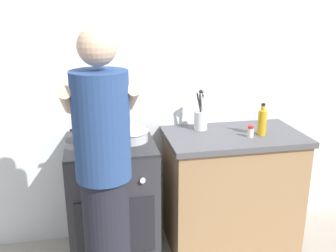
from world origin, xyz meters
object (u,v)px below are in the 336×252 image
Objects in this scene: pot at (89,136)px; oil_bottle at (262,122)px; mixing_bowl at (130,135)px; utensil_crock at (201,117)px; spice_bottle at (250,132)px; person at (105,183)px; stove_range at (113,201)px.

pot is 1.22m from oil_bottle.
utensil_crock reaches higher than mixing_bowl.
pot is at bearing -169.58° from utensil_crock.
spice_bottle reaches higher than mixing_bowl.
pot is at bearing 98.09° from person.
spice_bottle is (0.99, -0.09, 0.49)m from stove_range.
utensil_crock is 3.91× the size of spice_bottle.
stove_range is 0.52m from pot.
oil_bottle is at bearing -28.34° from utensil_crock.
oil_bottle is (1.08, -0.06, 0.55)m from stove_range.
utensil_crock is (0.55, 0.15, 0.05)m from mixing_bowl.
person is (-0.20, -0.56, -0.08)m from mixing_bowl.
utensil_crock is 1.04m from person.
utensil_crock is at bearing 43.33° from person.
person reaches higher than spice_bottle.
mixing_bowl is at bearing 1.86° from stove_range.
pot is 0.57m from person.
mixing_bowl is 1.11× the size of oil_bottle.
oil_bottle reaches higher than spice_bottle.
pot reaches higher than mixing_bowl.
stove_range is 0.89m from utensil_crock.
utensil_crock is at bearing 141.05° from spice_bottle.
utensil_crock reaches higher than spice_bottle.
oil_bottle is (0.10, 0.03, 0.06)m from spice_bottle.
spice_bottle is at bearing -38.95° from utensil_crock.
oil_bottle is at bearing 16.29° from spice_bottle.
stove_range is 3.86× the size of oil_bottle.
oil_bottle reaches higher than stove_range.
mixing_bowl is at bearing 70.09° from person.
utensil_crock is at bearing 15.41° from mixing_bowl.
mixing_bowl is 0.57m from utensil_crock.
spice_bottle is (0.85, -0.09, -0.00)m from mixing_bowl.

